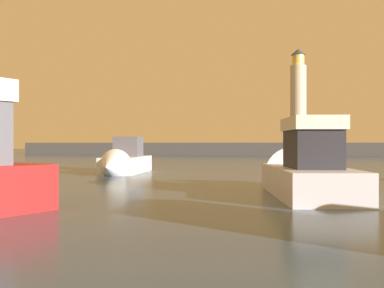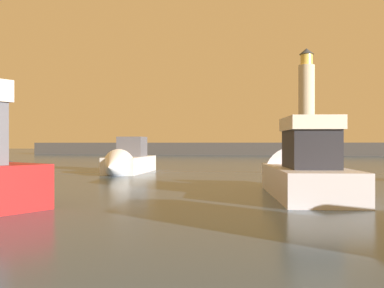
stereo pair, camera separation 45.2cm
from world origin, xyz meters
TOP-DOWN VIEW (x-y plane):
  - ground_plane at (0.00, 35.38)m, footprint 220.00×220.00m
  - breakwater at (0.00, 70.75)m, footprint 81.03×4.42m
  - lighthouse at (6.13, 70.75)m, footprint 2.52×2.52m
  - motorboat_0 at (3.62, 16.44)m, footprint 3.70×8.42m
  - motorboat_5 at (-6.76, 25.08)m, footprint 2.51×7.30m

SIDE VIEW (x-z plane):
  - ground_plane at x=0.00m, z-range 0.00..0.00m
  - motorboat_5 at x=-6.76m, z-range -0.65..2.09m
  - motorboat_0 at x=3.62m, z-range -0.87..2.52m
  - breakwater at x=0.00m, z-range 0.00..2.03m
  - lighthouse at x=6.13m, z-range 1.63..16.62m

